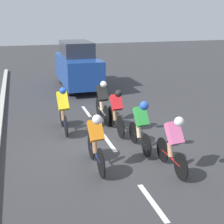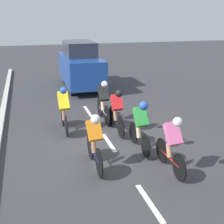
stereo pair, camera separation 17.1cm
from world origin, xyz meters
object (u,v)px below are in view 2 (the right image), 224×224
at_px(cyclist_yellow, 64,108).
at_px(cyclist_green, 140,124).
at_px(cyclist_red, 117,110).
at_px(cyclist_pink, 172,142).
at_px(cyclist_black, 103,100).
at_px(support_car, 80,66).
at_px(cyclist_orange, 94,139).

height_order(cyclist_yellow, cyclist_green, cyclist_yellow).
relative_size(cyclist_red, cyclist_green, 1.07).
relative_size(cyclist_pink, cyclist_black, 0.92).
distance_m(cyclist_green, support_car, 7.98).
height_order(cyclist_orange, cyclist_green, cyclist_green).
bearing_deg(cyclist_pink, cyclist_green, -77.88).
bearing_deg(cyclist_red, cyclist_pink, 100.55).
xyz_separation_m(cyclist_black, support_car, (-0.14, -5.30, 0.37)).
distance_m(cyclist_pink, support_car, 9.34).
bearing_deg(support_car, cyclist_black, 88.49).
bearing_deg(cyclist_black, cyclist_green, 98.10).
bearing_deg(cyclist_yellow, cyclist_green, 132.09).
bearing_deg(cyclist_red, cyclist_yellow, -18.69).
xyz_separation_m(cyclist_green, support_car, (0.24, -7.97, 0.34)).
xyz_separation_m(cyclist_red, cyclist_green, (-0.24, 1.50, 0.04)).
bearing_deg(cyclist_green, cyclist_pink, 102.12).
height_order(cyclist_red, support_car, support_car).
height_order(cyclist_yellow, support_car, support_car).
relative_size(cyclist_red, support_car, 0.40).
relative_size(cyclist_pink, support_car, 0.37).
xyz_separation_m(cyclist_pink, cyclist_yellow, (2.13, -3.39, 0.01)).
bearing_deg(cyclist_orange, cyclist_red, -118.86).
relative_size(cyclist_pink, cyclist_green, 1.00).
bearing_deg(cyclist_green, cyclist_black, -81.90).
relative_size(cyclist_yellow, support_car, 0.38).
xyz_separation_m(cyclist_pink, support_car, (0.53, -9.32, 0.36)).
xyz_separation_m(cyclist_red, cyclist_yellow, (1.60, -0.54, 0.04)).
bearing_deg(cyclist_pink, support_car, -86.74).
bearing_deg(cyclist_black, cyclist_pink, 99.46).
distance_m(cyclist_pink, cyclist_green, 1.39).
bearing_deg(cyclist_red, support_car, -89.99).
xyz_separation_m(cyclist_black, cyclist_red, (-0.14, 1.18, -0.02)).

